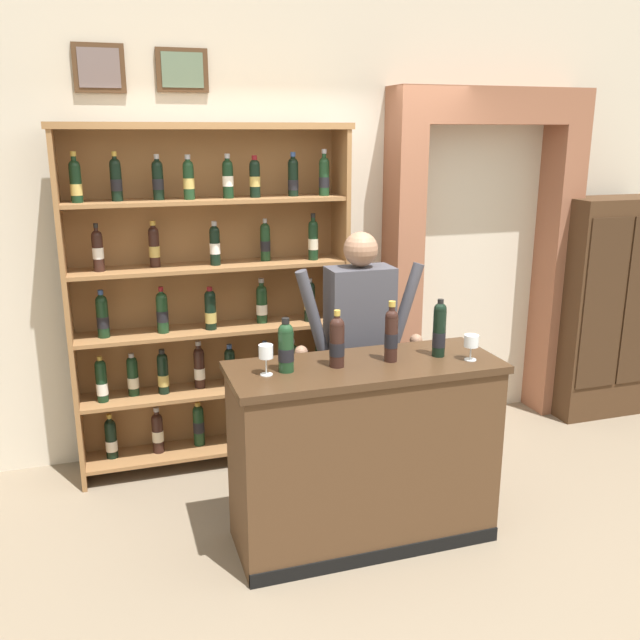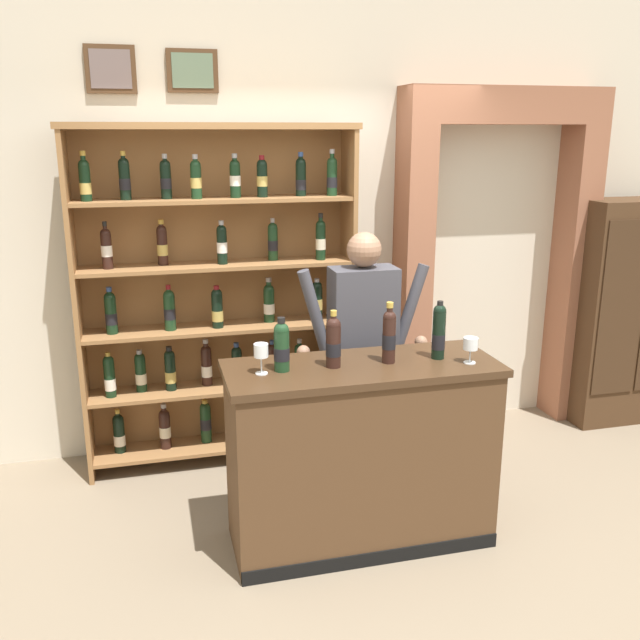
% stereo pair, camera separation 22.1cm
% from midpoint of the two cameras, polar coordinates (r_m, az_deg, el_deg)
% --- Properties ---
extents(ground_plane, '(14.00, 14.00, 0.02)m').
position_cam_midpoint_polar(ground_plane, '(4.05, 3.82, -17.86)').
color(ground_plane, '#7A6B56').
extents(back_wall, '(12.00, 0.19, 3.39)m').
position_cam_midpoint_polar(back_wall, '(4.88, -1.45, 9.39)').
color(back_wall, beige).
rests_on(back_wall, ground).
extents(wine_shelf, '(1.83, 0.34, 2.26)m').
position_cam_midpoint_polar(wine_shelf, '(4.55, -7.08, 2.12)').
color(wine_shelf, olive).
rests_on(wine_shelf, ground).
extents(archway_doorway, '(1.51, 0.45, 2.51)m').
position_cam_midpoint_polar(archway_doorway, '(5.35, 15.10, 6.04)').
color(archway_doorway, '#935B42').
rests_on(archway_doorway, ground).
extents(side_cabinet, '(0.79, 0.42, 1.72)m').
position_cam_midpoint_polar(side_cabinet, '(5.82, 24.91, 0.60)').
color(side_cabinet, '#422B19').
rests_on(side_cabinet, ground).
extents(tasting_counter, '(1.45, 0.56, 1.03)m').
position_cam_midpoint_polar(tasting_counter, '(3.81, 5.09, -11.07)').
color(tasting_counter, '#4C331E').
rests_on(tasting_counter, ground).
extents(shopkeeper, '(0.83, 0.22, 1.64)m').
position_cam_midpoint_polar(shopkeeper, '(4.17, 5.08, -1.38)').
color(shopkeeper, '#2D3347').
rests_on(shopkeeper, ground).
extents(tasting_bottle_super_tuscan, '(0.08, 0.08, 0.28)m').
position_cam_midpoint_polar(tasting_bottle_super_tuscan, '(3.46, -1.39, -2.19)').
color(tasting_bottle_super_tuscan, '#19381E').
rests_on(tasting_bottle_super_tuscan, tasting_counter).
extents(tasting_bottle_chianti, '(0.08, 0.08, 0.30)m').
position_cam_midpoint_polar(tasting_bottle_chianti, '(3.52, 2.92, -1.82)').
color(tasting_bottle_chianti, black).
rests_on(tasting_bottle_chianti, tasting_counter).
extents(tasting_bottle_grappa, '(0.07, 0.07, 0.33)m').
position_cam_midpoint_polar(tasting_bottle_grappa, '(3.61, 7.49, -1.26)').
color(tasting_bottle_grappa, black).
rests_on(tasting_bottle_grappa, tasting_counter).
extents(tasting_bottle_bianco, '(0.07, 0.07, 0.32)m').
position_cam_midpoint_polar(tasting_bottle_bianco, '(3.72, 11.51, -0.95)').
color(tasting_bottle_bianco, black).
rests_on(tasting_bottle_bianco, tasting_counter).
extents(wine_glass_left, '(0.08, 0.08, 0.14)m').
position_cam_midpoint_polar(wine_glass_left, '(3.70, 14.08, -2.05)').
color(wine_glass_left, silver).
rests_on(wine_glass_left, tasting_counter).
extents(wine_glass_center, '(0.07, 0.07, 0.16)m').
position_cam_midpoint_polar(wine_glass_center, '(3.43, -3.09, -2.67)').
color(wine_glass_center, silver).
rests_on(wine_glass_center, tasting_counter).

